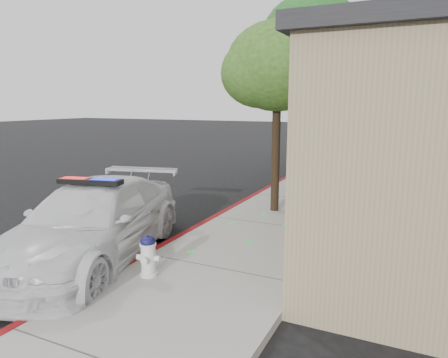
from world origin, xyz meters
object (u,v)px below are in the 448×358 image
at_px(police_car, 93,222).
at_px(street_tree_far, 333,80).
at_px(street_tree_near, 278,71).
at_px(street_tree_mid, 312,44).
at_px(fire_hydrant, 148,255).

bearing_deg(police_car, street_tree_far, 69.26).
distance_m(street_tree_near, street_tree_mid, 3.64).
height_order(street_tree_mid, street_tree_far, street_tree_mid).
distance_m(street_tree_mid, street_tree_far, 6.40).
height_order(police_car, street_tree_far, street_tree_far).
height_order(street_tree_near, street_tree_far, street_tree_far).
bearing_deg(fire_hydrant, street_tree_near, 69.91).
xyz_separation_m(police_car, fire_hydrant, (1.66, -0.45, -0.25)).
height_order(police_car, fire_hydrant, police_car).
bearing_deg(fire_hydrant, street_tree_far, 75.69).
height_order(fire_hydrant, street_tree_far, street_tree_far).
relative_size(fire_hydrant, street_tree_far, 0.14).
bearing_deg(street_tree_far, police_car, -96.97).
relative_size(police_car, street_tree_mid, 0.87).
xyz_separation_m(police_car, street_tree_far, (1.77, 14.47, 3.40)).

